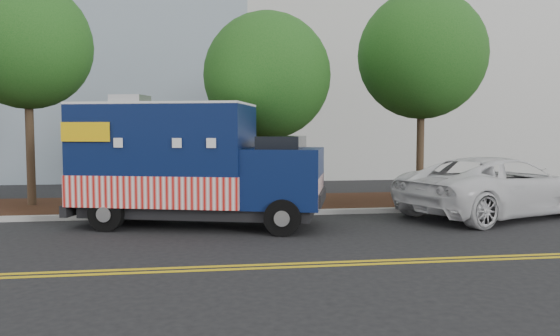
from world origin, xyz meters
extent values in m
plane|color=black|center=(0.00, 0.00, 0.00)|extent=(120.00, 120.00, 0.00)
cube|color=#9E9E99|center=(0.00, 1.40, 0.07)|extent=(120.00, 0.18, 0.15)
cube|color=black|center=(0.00, 3.50, 0.07)|extent=(120.00, 4.00, 0.15)
cube|color=gold|center=(0.00, -4.45, 0.01)|extent=(120.00, 0.10, 0.01)
cube|color=gold|center=(0.00, -4.70, 0.01)|extent=(120.00, 0.10, 0.01)
cylinder|color=#38281C|center=(-5.63, 3.75, 2.09)|extent=(0.26, 0.26, 4.17)
sphere|color=#164C15|center=(-5.63, 3.75, 5.17)|extent=(3.99, 3.99, 3.99)
cylinder|color=#38281C|center=(1.84, 3.07, 1.62)|extent=(0.26, 0.26, 3.25)
sphere|color=#164C15|center=(1.84, 3.07, 4.26)|extent=(4.07, 4.07, 4.07)
cylinder|color=#38281C|center=(7.24, 3.53, 2.00)|extent=(0.26, 0.26, 3.99)
sphere|color=#164C15|center=(7.24, 3.53, 5.09)|extent=(4.37, 4.37, 4.37)
cube|color=#473828|center=(-3.32, 1.87, 1.20)|extent=(0.06, 0.06, 2.40)
cube|color=black|center=(-0.31, -0.04, 0.44)|extent=(6.24, 3.59, 0.30)
cube|color=#091743|center=(-1.23, 0.23, 1.90)|extent=(4.94, 3.58, 2.53)
cube|color=red|center=(-1.23, 0.23, 1.00)|extent=(5.00, 3.65, 0.79)
cube|color=white|center=(-1.23, 0.23, 3.19)|extent=(4.94, 3.58, 0.06)
cube|color=#B7B7BA|center=(-2.14, 0.49, 3.33)|extent=(1.05, 1.05, 0.23)
cube|color=#091743|center=(1.81, -0.66, 1.32)|extent=(2.46, 2.71, 1.48)
cube|color=black|center=(1.76, -0.65, 2.03)|extent=(1.59, 2.27, 0.69)
cube|color=black|center=(2.75, -0.94, 0.82)|extent=(0.67, 2.05, 0.32)
cube|color=black|center=(-3.41, 0.86, 0.48)|extent=(0.85, 2.33, 0.30)
cube|color=#B7B7BA|center=(-3.38, 0.85, 1.95)|extent=(0.57, 1.84, 2.01)
cube|color=#B7B7BA|center=(-0.57, 1.34, 1.95)|extent=(1.84, 0.57, 1.16)
cube|color=yellow|center=(-3.10, -0.54, 2.48)|extent=(1.22, 0.38, 0.48)
cube|color=yellow|center=(-2.39, 1.88, 2.48)|extent=(1.22, 0.38, 0.48)
cylinder|color=black|center=(1.61, -1.73, 0.44)|extent=(0.93, 0.53, 0.89)
cylinder|color=black|center=(2.22, 0.34, 0.44)|extent=(0.93, 0.53, 0.89)
cylinder|color=black|center=(-2.64, -0.48, 0.44)|extent=(0.93, 0.53, 0.89)
cylinder|color=black|center=(-2.04, 1.59, 0.44)|extent=(0.93, 0.53, 0.89)
imported|color=silver|center=(8.34, 0.31, 0.87)|extent=(6.90, 4.91, 1.75)
camera|label=1|loc=(-0.33, -14.45, 2.53)|focal=35.00mm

